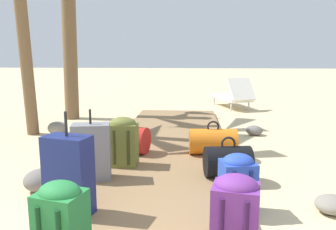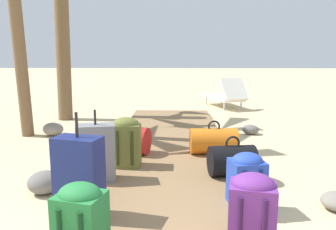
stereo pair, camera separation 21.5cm
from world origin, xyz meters
name	(u,v)px [view 1 (the left image)]	position (x,y,z in m)	size (l,w,h in m)	color
ground_plane	(162,179)	(0.00, 2.87, 0.00)	(60.00, 60.00, 0.00)	#D1BA8C
boardwalk	(167,157)	(0.00, 3.59, 0.04)	(1.68, 7.18, 0.08)	olive
duffel_bag_black	(228,161)	(0.73, 2.81, 0.25)	(0.54, 0.40, 0.45)	black
suitcase_grey	(92,152)	(-0.73, 2.64, 0.38)	(0.43, 0.30, 0.76)	slate
suitcase_navy	(69,176)	(-0.68, 1.82, 0.42)	(0.42, 0.30, 0.87)	navy
backpack_purple	(235,211)	(0.62, 1.37, 0.37)	(0.35, 0.32, 0.54)	#6B2D84
backpack_blue	(238,179)	(0.73, 2.08, 0.33)	(0.33, 0.32, 0.48)	#2847B7
backpack_green	(61,223)	(-0.47, 1.10, 0.38)	(0.33, 0.30, 0.57)	#237538
backpack_olive	(123,140)	(-0.49, 3.10, 0.39)	(0.34, 0.27, 0.59)	olive
duffel_bag_red	(123,139)	(-0.61, 3.66, 0.26)	(0.76, 0.52, 0.47)	red
duffel_bag_orange	(213,141)	(0.61, 3.65, 0.25)	(0.64, 0.37, 0.45)	orange
lounge_chair	(233,96)	(1.41, 8.13, 0.33)	(1.05, 1.63, 0.80)	white
rock_left_far	(58,128)	(-2.04, 4.95, 0.11)	(0.41, 0.33, 0.23)	gray
rock_right_mid	(254,130)	(1.43, 5.12, 0.08)	(0.30, 0.24, 0.17)	slate
rock_left_near	(40,180)	(-1.23, 2.47, 0.11)	(0.33, 0.34, 0.23)	slate
rock_right_far	(332,204)	(1.59, 2.17, 0.08)	(0.30, 0.33, 0.15)	gray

